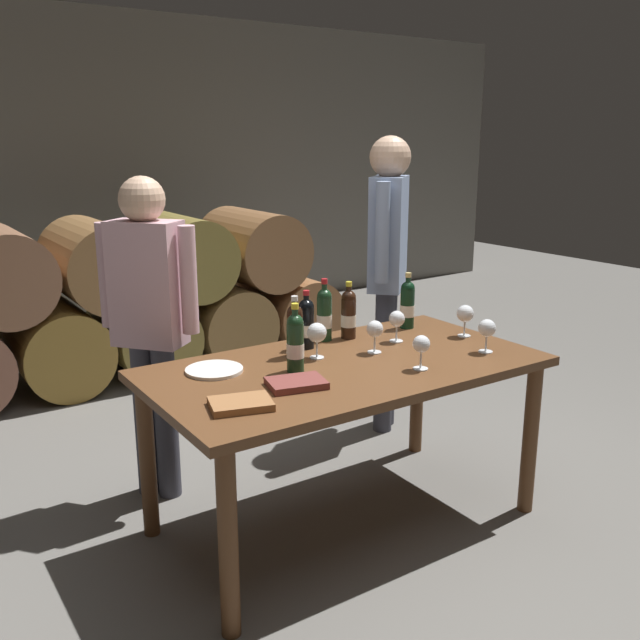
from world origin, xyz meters
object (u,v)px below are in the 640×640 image
(wine_glass_1, at_px, (465,314))
(wine_glass_2, at_px, (421,345))
(wine_bottle_5, at_px, (324,314))
(sommelier_presenting, at_px, (388,257))
(dining_table, at_px, (345,383))
(serving_plate, at_px, (214,370))
(wine_glass_4, at_px, (317,333))
(taster_seated_left, at_px, (149,312))
(wine_glass_3, at_px, (375,330))
(wine_bottle_0, at_px, (407,304))
(wine_glass_0, at_px, (397,320))
(tasting_notebook, at_px, (296,383))
(wine_bottle_3, at_px, (295,342))
(wine_glass_5, at_px, (487,329))
(wine_bottle_2, at_px, (349,314))
(leather_ledger, at_px, (241,404))
(wine_bottle_1, at_px, (306,323))
(wine_bottle_4, at_px, (295,330))

(wine_glass_1, bearing_deg, wine_glass_2, -153.16)
(wine_bottle_5, relative_size, sommelier_presenting, 0.18)
(wine_glass_1, relative_size, sommelier_presenting, 0.09)
(dining_table, relative_size, serving_plate, 7.08)
(wine_glass_4, distance_m, taster_seated_left, 0.80)
(wine_glass_3, bearing_deg, wine_bottle_0, 31.56)
(sommelier_presenting, bearing_deg, wine_glass_0, -125.45)
(wine_bottle_0, relative_size, tasting_notebook, 1.30)
(wine_bottle_3, distance_m, wine_glass_1, 0.97)
(wine_bottle_3, distance_m, tasting_notebook, 0.22)
(wine_bottle_0, distance_m, serving_plate, 1.13)
(wine_bottle_3, height_order, serving_plate, wine_bottle_3)
(wine_glass_3, bearing_deg, wine_glass_1, -3.31)
(wine_glass_1, distance_m, serving_plate, 1.27)
(wine_bottle_0, xyz_separation_m, wine_glass_5, (0.02, -0.52, -0.02))
(wine_bottle_5, bearing_deg, wine_bottle_2, -16.38)
(wine_glass_0, relative_size, serving_plate, 0.63)
(tasting_notebook, bearing_deg, serving_plate, 132.07)
(wine_glass_3, bearing_deg, wine_bottle_2, 80.74)
(wine_glass_2, bearing_deg, leather_ledger, 177.54)
(wine_bottle_1, relative_size, wine_bottle_2, 0.97)
(wine_bottle_5, bearing_deg, wine_glass_0, -37.86)
(serving_plate, bearing_deg, wine_bottle_4, -0.65)
(tasting_notebook, xyz_separation_m, taster_seated_left, (-0.27, 0.85, 0.15))
(wine_glass_1, bearing_deg, wine_bottle_4, 167.61)
(wine_bottle_1, xyz_separation_m, wine_bottle_2, (0.26, 0.03, 0.00))
(wine_bottle_1, distance_m, wine_glass_4, 0.16)
(wine_bottle_1, height_order, serving_plate, wine_bottle_1)
(wine_bottle_0, xyz_separation_m, taster_seated_left, (-1.20, 0.42, 0.04))
(wine_glass_0, xyz_separation_m, tasting_notebook, (-0.72, -0.26, -0.09))
(wine_bottle_2, height_order, wine_bottle_4, wine_bottle_2)
(leather_ledger, xyz_separation_m, sommelier_presenting, (1.44, 0.95, 0.27))
(wine_bottle_2, xyz_separation_m, serving_plate, (-0.76, -0.10, -0.11))
(wine_bottle_2, height_order, leather_ledger, wine_bottle_2)
(tasting_notebook, xyz_separation_m, serving_plate, (-0.19, 0.34, -0.01))
(wine_glass_3, bearing_deg, wine_bottle_1, 132.68)
(wine_glass_2, bearing_deg, wine_glass_5, 2.57)
(taster_seated_left, bearing_deg, serving_plate, -80.46)
(taster_seated_left, bearing_deg, wine_bottle_0, -19.18)
(wine_glass_0, bearing_deg, tasting_notebook, -159.96)
(dining_table, relative_size, wine_glass_0, 11.27)
(wine_bottle_5, height_order, wine_glass_0, wine_bottle_5)
(wine_glass_5, relative_size, sommelier_presenting, 0.09)
(wine_glass_1, xyz_separation_m, wine_glass_2, (-0.52, -0.26, -0.01))
(dining_table, xyz_separation_m, serving_plate, (-0.52, 0.22, 0.10))
(dining_table, distance_m, wine_bottle_0, 0.71)
(wine_glass_0, bearing_deg, wine_glass_4, -179.40)
(wine_bottle_0, distance_m, wine_glass_5, 0.52)
(wine_bottle_1, relative_size, serving_plate, 1.13)
(serving_plate, bearing_deg, wine_glass_2, -31.67)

